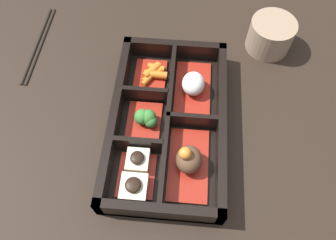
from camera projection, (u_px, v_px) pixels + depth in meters
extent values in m
plane|color=black|center=(168.00, 127.00, 0.59)|extent=(3.00, 3.00, 0.00)
cube|color=black|center=(168.00, 125.00, 0.59)|extent=(0.33, 0.20, 0.01)
cube|color=black|center=(116.00, 116.00, 0.58)|extent=(0.33, 0.01, 0.05)
cube|color=black|center=(221.00, 124.00, 0.57)|extent=(0.33, 0.01, 0.05)
cube|color=black|center=(175.00, 51.00, 0.65)|extent=(0.01, 0.20, 0.05)
cube|color=black|center=(159.00, 212.00, 0.49)|extent=(0.01, 0.20, 0.05)
cube|color=black|center=(166.00, 120.00, 0.57)|extent=(0.30, 0.01, 0.05)
cube|color=black|center=(146.00, 96.00, 0.60)|extent=(0.01, 0.08, 0.05)
cube|color=black|center=(139.00, 146.00, 0.55)|extent=(0.01, 0.08, 0.05)
cube|color=black|center=(191.00, 122.00, 0.57)|extent=(0.01, 0.09, 0.05)
cube|color=maroon|center=(193.00, 90.00, 0.62)|extent=(0.13, 0.07, 0.01)
ellipsoid|color=silver|center=(193.00, 84.00, 0.60)|extent=(0.05, 0.04, 0.04)
cube|color=maroon|center=(188.00, 165.00, 0.54)|extent=(0.13, 0.07, 0.01)
ellipsoid|color=brown|center=(189.00, 160.00, 0.52)|extent=(0.05, 0.04, 0.04)
sphere|color=orange|center=(185.00, 153.00, 0.50)|extent=(0.02, 0.02, 0.02)
cube|color=maroon|center=(150.00, 77.00, 0.63)|extent=(0.08, 0.06, 0.01)
cylinder|color=orange|center=(156.00, 67.00, 0.63)|extent=(0.02, 0.03, 0.01)
cylinder|color=orange|center=(148.00, 79.00, 0.62)|extent=(0.03, 0.03, 0.01)
cylinder|color=orange|center=(156.00, 75.00, 0.62)|extent=(0.02, 0.04, 0.01)
cylinder|color=orange|center=(152.00, 76.00, 0.62)|extent=(0.04, 0.04, 0.01)
cylinder|color=orange|center=(152.00, 71.00, 0.63)|extent=(0.04, 0.04, 0.02)
cube|color=maroon|center=(144.00, 123.00, 0.58)|extent=(0.08, 0.06, 0.01)
sphere|color=#387A33|center=(148.00, 118.00, 0.57)|extent=(0.02, 0.02, 0.02)
sphere|color=#387A33|center=(142.00, 116.00, 0.57)|extent=(0.03, 0.03, 0.03)
sphere|color=#387A33|center=(151.00, 121.00, 0.57)|extent=(0.02, 0.02, 0.02)
sphere|color=#387A33|center=(148.00, 118.00, 0.57)|extent=(0.03, 0.03, 0.03)
cube|color=maroon|center=(137.00, 176.00, 0.53)|extent=(0.08, 0.06, 0.01)
cube|color=beige|center=(138.00, 161.00, 0.53)|extent=(0.04, 0.04, 0.02)
ellipsoid|color=black|center=(137.00, 158.00, 0.52)|extent=(0.02, 0.02, 0.01)
cube|color=beige|center=(134.00, 187.00, 0.51)|extent=(0.04, 0.04, 0.02)
ellipsoid|color=black|center=(133.00, 185.00, 0.50)|extent=(0.03, 0.03, 0.01)
cylinder|color=gray|center=(270.00, 35.00, 0.66)|extent=(0.09, 0.09, 0.06)
cylinder|color=#597A38|center=(274.00, 25.00, 0.63)|extent=(0.07, 0.07, 0.01)
cylinder|color=black|center=(36.00, 44.00, 0.68)|extent=(0.21, 0.01, 0.01)
cylinder|color=black|center=(41.00, 44.00, 0.68)|extent=(0.21, 0.01, 0.01)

